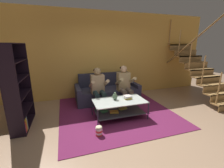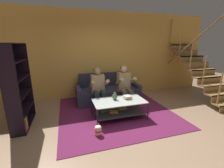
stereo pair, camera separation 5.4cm
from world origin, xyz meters
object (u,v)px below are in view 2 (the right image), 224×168
(person_seated_right, at_px, (125,84))
(book_stack, at_px, (128,97))
(popcorn_tub, at_px, (98,131))
(couch, at_px, (107,92))
(coffee_table, at_px, (119,106))
(bookshelf, at_px, (16,91))
(person_seated_left, at_px, (99,87))
(vase, at_px, (115,96))

(person_seated_right, height_order, book_stack, person_seated_right)
(person_seated_right, height_order, popcorn_tub, person_seated_right)
(couch, bearing_deg, popcorn_tub, -110.67)
(coffee_table, xyz_separation_m, bookshelf, (-2.28, 0.29, 0.53))
(bookshelf, xyz_separation_m, popcorn_tub, (1.61, -0.92, -0.73))
(couch, xyz_separation_m, person_seated_left, (-0.41, -0.55, 0.36))
(coffee_table, bearing_deg, bookshelf, 172.64)
(coffee_table, height_order, bookshelf, bookshelf)
(person_seated_right, height_order, bookshelf, bookshelf)
(person_seated_left, xyz_separation_m, bookshelf, (-1.93, -0.47, 0.20))
(person_seated_right, distance_m, bookshelf, 2.79)
(person_seated_right, xyz_separation_m, vase, (-0.55, -0.68, -0.10))
(coffee_table, bearing_deg, vase, 131.78)
(coffee_table, relative_size, book_stack, 5.31)
(couch, bearing_deg, coffee_table, -92.60)
(vase, bearing_deg, person_seated_right, 51.19)
(couch, relative_size, coffee_table, 1.57)
(person_seated_right, bearing_deg, book_stack, -106.37)
(person_seated_left, height_order, bookshelf, bookshelf)
(person_seated_right, height_order, coffee_table, person_seated_right)
(book_stack, relative_size, popcorn_tub, 1.11)
(person_seated_left, distance_m, vase, 0.74)
(coffee_table, distance_m, book_stack, 0.33)
(coffee_table, xyz_separation_m, vase, (-0.08, 0.09, 0.24))
(couch, relative_size, popcorn_tub, 9.28)
(book_stack, xyz_separation_m, popcorn_tub, (-0.93, -0.68, -0.39))
(vase, bearing_deg, couch, 83.49)
(person_seated_right, xyz_separation_m, bookshelf, (-2.74, -0.48, 0.19))
(couch, height_order, person_seated_left, person_seated_left)
(person_seated_left, relative_size, coffee_table, 0.91)
(coffee_table, bearing_deg, person_seated_right, 58.74)
(coffee_table, distance_m, popcorn_tub, 0.94)
(popcorn_tub, bearing_deg, bookshelf, 150.24)
(couch, bearing_deg, bookshelf, -156.42)
(person_seated_left, bearing_deg, vase, -68.42)
(person_seated_right, bearing_deg, couch, 126.93)
(popcorn_tub, bearing_deg, vase, 50.33)
(couch, bearing_deg, book_stack, -80.99)
(person_seated_right, distance_m, vase, 0.88)
(vase, bearing_deg, coffee_table, -48.22)
(couch, relative_size, person_seated_right, 1.69)
(couch, xyz_separation_m, popcorn_tub, (-0.73, -1.94, -0.17))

